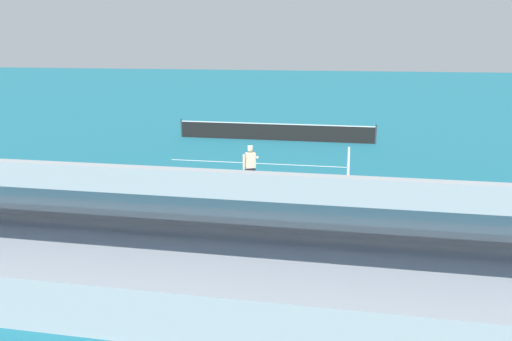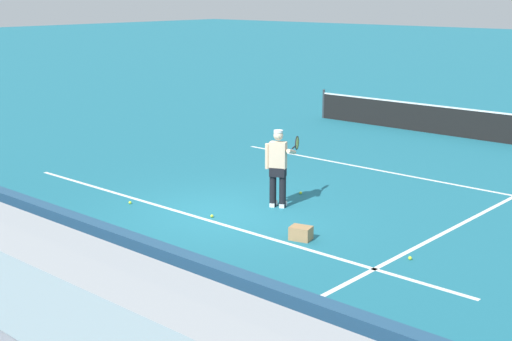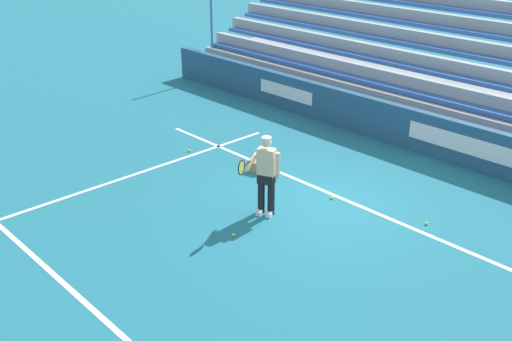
% 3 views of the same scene
% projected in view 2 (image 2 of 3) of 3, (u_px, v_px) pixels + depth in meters
% --- Properties ---
extents(ground_plane, '(160.00, 160.00, 0.00)m').
position_uv_depth(ground_plane, '(222.00, 214.00, 15.14)').
color(ground_plane, '#1E6B7F').
extents(court_baseline_white, '(12.00, 0.10, 0.01)m').
position_uv_depth(court_baseline_white, '(205.00, 219.00, 14.78)').
color(court_baseline_white, white).
rests_on(court_baseline_white, ground).
extents(court_sideline_white, '(0.10, 12.00, 0.01)m').
position_uv_depth(court_sideline_white, '(487.00, 210.00, 15.39)').
color(court_sideline_white, white).
rests_on(court_sideline_white, ground).
extents(court_service_line_white, '(8.22, 0.10, 0.01)m').
position_uv_depth(court_service_line_white, '(365.00, 168.00, 19.13)').
color(court_service_line_white, white).
rests_on(court_service_line_white, ground).
extents(back_wall_sponsor_board, '(20.68, 0.25, 1.10)m').
position_uv_depth(back_wall_sponsor_board, '(53.00, 238.00, 12.04)').
color(back_wall_sponsor_board, navy).
rests_on(back_wall_sponsor_board, ground).
extents(tennis_player, '(0.57, 1.08, 1.71)m').
position_uv_depth(tennis_player, '(279.00, 167.00, 15.45)').
color(tennis_player, black).
rests_on(tennis_player, ground).
extents(ball_box_cardboard, '(0.47, 0.40, 0.26)m').
position_uv_depth(ball_box_cardboard, '(301.00, 233.00, 13.56)').
color(ball_box_cardboard, '#A87F51').
rests_on(ball_box_cardboard, ground).
extents(tennis_ball_midcourt, '(0.07, 0.07, 0.07)m').
position_uv_depth(tennis_ball_midcourt, '(130.00, 203.00, 15.86)').
color(tennis_ball_midcourt, '#CCE533').
rests_on(tennis_ball_midcourt, ground).
extents(tennis_ball_on_baseline, '(0.07, 0.07, 0.07)m').
position_uv_depth(tennis_ball_on_baseline, '(212.00, 216.00, 14.90)').
color(tennis_ball_on_baseline, '#CCE533').
rests_on(tennis_ball_on_baseline, ground).
extents(tennis_ball_toward_net, '(0.07, 0.07, 0.07)m').
position_uv_depth(tennis_ball_toward_net, '(301.00, 193.00, 16.63)').
color(tennis_ball_toward_net, '#CCE533').
rests_on(tennis_ball_toward_net, ground).
extents(tennis_ball_by_box, '(0.07, 0.07, 0.07)m').
position_uv_depth(tennis_ball_by_box, '(410.00, 258.00, 12.55)').
color(tennis_ball_by_box, '#CCE533').
rests_on(tennis_ball_by_box, ground).
extents(tennis_net, '(11.09, 0.09, 1.07)m').
position_uv_depth(tennis_net, '(461.00, 122.00, 23.04)').
color(tennis_net, '#33383D').
rests_on(tennis_net, ground).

